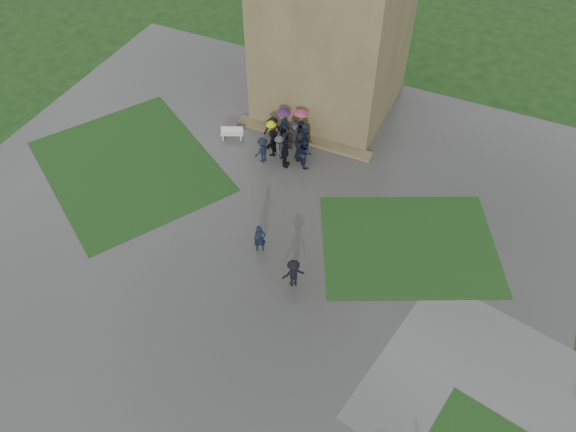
% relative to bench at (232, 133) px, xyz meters
% --- Properties ---
extents(ground, '(120.00, 120.00, 0.00)m').
position_rel_bench_xyz_m(ground, '(4.11, -8.88, -0.44)').
color(ground, black).
extents(plaza, '(34.00, 34.00, 0.02)m').
position_rel_bench_xyz_m(plaza, '(4.11, -6.88, -0.43)').
color(plaza, '#353533').
rests_on(plaza, ground).
extents(lawn_inset_left, '(14.10, 13.46, 0.01)m').
position_rel_bench_xyz_m(lawn_inset_left, '(-4.39, -4.88, -0.41)').
color(lawn_inset_left, '#153412').
rests_on(lawn_inset_left, plaza).
extents(lawn_inset_right, '(11.12, 10.15, 0.01)m').
position_rel_bench_xyz_m(lawn_inset_right, '(12.61, -3.88, -0.41)').
color(lawn_inset_right, '#153412').
rests_on(lawn_inset_right, plaza).
extents(tower_plinth, '(9.00, 0.80, 0.22)m').
position_rel_bench_xyz_m(tower_plinth, '(4.11, 1.72, -0.31)').
color(tower_plinth, brown).
rests_on(tower_plinth, plaza).
extents(bench, '(1.46, 0.95, 0.81)m').
position_rel_bench_xyz_m(bench, '(0.00, 0.00, 0.00)').
color(bench, silver).
rests_on(bench, plaza).
extents(visitor_cluster, '(3.86, 3.62, 2.45)m').
position_rel_bench_xyz_m(visitor_cluster, '(3.58, 0.23, 0.57)').
color(visitor_cluster, black).
rests_on(visitor_cluster, plaza).
extents(pedestrian_mid, '(0.75, 0.69, 1.71)m').
position_rel_bench_xyz_m(pedestrian_mid, '(5.66, -7.41, 0.44)').
color(pedestrian_mid, black).
rests_on(pedestrian_mid, plaza).
extents(pedestrian_near, '(1.22, 1.16, 1.72)m').
position_rel_bench_xyz_m(pedestrian_near, '(8.11, -8.70, 0.44)').
color(pedestrian_near, black).
rests_on(pedestrian_near, plaza).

